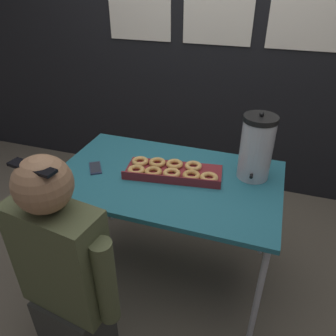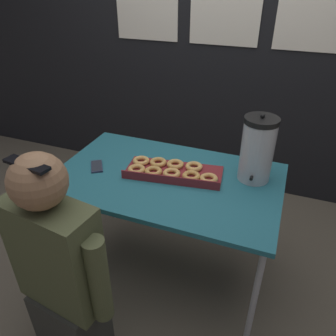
{
  "view_description": "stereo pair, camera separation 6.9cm",
  "coord_description": "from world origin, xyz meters",
  "views": [
    {
      "loc": [
        0.51,
        -1.49,
        1.76
      ],
      "look_at": [
        0.01,
        0.0,
        0.81
      ],
      "focal_mm": 35.0,
      "sensor_mm": 36.0,
      "label": 1
    },
    {
      "loc": [
        0.57,
        -1.47,
        1.76
      ],
      "look_at": [
        0.01,
        0.0,
        0.81
      ],
      "focal_mm": 35.0,
      "sensor_mm": 36.0,
      "label": 2
    }
  ],
  "objects": [
    {
      "name": "coffee_urn",
      "position": [
        0.46,
        0.16,
        0.93
      ],
      "size": [
        0.18,
        0.21,
        0.39
      ],
      "color": "#B7B7BC",
      "rests_on": "folding_table"
    },
    {
      "name": "folding_table",
      "position": [
        0.0,
        0.0,
        0.7
      ],
      "size": [
        1.28,
        0.79,
        0.75
      ],
      "color": "#236675",
      "rests_on": "ground"
    },
    {
      "name": "ground_plane",
      "position": [
        0.0,
        0.0,
        0.0
      ],
      "size": [
        12.0,
        12.0,
        0.0
      ],
      "primitive_type": "plane",
      "color": "brown"
    },
    {
      "name": "person_seated",
      "position": [
        -0.24,
        -0.7,
        0.58
      ],
      "size": [
        0.54,
        0.27,
        1.21
      ],
      "rotation": [
        0.0,
        0.0,
        3.0
      ],
      "color": "#33332D",
      "rests_on": "ground"
    },
    {
      "name": "donut_box",
      "position": [
        0.01,
        0.04,
        0.77
      ],
      "size": [
        0.58,
        0.31,
        0.05
      ],
      "rotation": [
        0.0,
        0.0,
        0.14
      ],
      "color": "maroon",
      "rests_on": "folding_table"
    },
    {
      "name": "back_wall",
      "position": [
        0.0,
        1.26,
        1.42
      ],
      "size": [
        6.0,
        0.11,
        2.84
      ],
      "color": "black",
      "rests_on": "ground"
    },
    {
      "name": "cell_phone",
      "position": [
        -0.43,
        -0.05,
        0.75
      ],
      "size": [
        0.13,
        0.15,
        0.01
      ],
      "rotation": [
        0.0,
        0.0,
        0.59
      ],
      "color": "#2D334C",
      "rests_on": "folding_table"
    }
  ]
}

